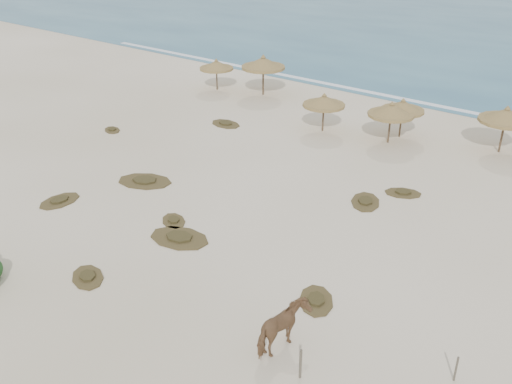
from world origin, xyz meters
TOP-DOWN VIEW (x-y plane):
  - ground at (0.00, 0.00)m, footprint 160.00×160.00m
  - foam_line at (0.00, 26.00)m, footprint 70.00×0.60m
  - palapa_0 at (-15.53, 19.19)m, footprint 3.47×3.47m
  - palapa_1 at (-11.81, 20.39)m, footprint 3.93×3.93m
  - palapa_2 at (-3.89, 16.40)m, footprint 3.60×3.60m
  - palapa_3 at (0.43, 17.15)m, footprint 3.21×3.21m
  - palapa_4 at (0.56, 18.51)m, footprint 2.79×2.79m
  - palapa_5 at (6.39, 19.84)m, footprint 3.85×3.85m
  - horse at (5.96, -2.02)m, footprint 1.04×2.10m
  - fence_post_near at (7.14, -2.73)m, footprint 0.11×0.11m
  - fence_post_far at (11.00, 0.11)m, footprint 0.08×0.08m
  - scrub_0 at (-9.01, -0.20)m, footprint 1.43×2.18m
  - scrub_1 at (-7.35, 3.97)m, footprint 3.52×2.96m
  - scrub_2 at (-3.04, 1.85)m, footprint 1.91×1.71m
  - scrub_3 at (3.15, 9.08)m, footprint 2.23×2.58m
  - scrub_4 at (5.47, 0.85)m, footprint 2.18×2.36m
  - scrub_6 at (-9.71, 13.43)m, footprint 2.38×1.67m
  - scrub_7 at (4.22, 11.14)m, footprint 2.21×1.92m
  - scrub_8 at (-14.86, 7.96)m, footprint 1.72×1.47m
  - scrub_9 at (-1.75, 0.92)m, footprint 3.15×2.38m
  - scrub_11 at (-2.53, -3.45)m, footprint 2.19×1.90m

SIDE VIEW (x-z plane):
  - ground at x=0.00m, z-range 0.00..0.00m
  - foam_line at x=0.00m, z-range 0.00..0.01m
  - scrub_1 at x=-7.35m, z-range -0.03..0.13m
  - scrub_7 at x=4.22m, z-range -0.03..0.13m
  - scrub_3 at x=3.15m, z-range -0.03..0.13m
  - scrub_4 at x=5.47m, z-range -0.03..0.13m
  - scrub_8 at x=-14.86m, z-range -0.03..0.13m
  - scrub_9 at x=-1.75m, z-range -0.03..0.13m
  - scrub_0 at x=-9.01m, z-range -0.03..0.13m
  - scrub_2 at x=-3.04m, z-range -0.03..0.13m
  - scrub_6 at x=-9.71m, z-range -0.03..0.13m
  - scrub_11 at x=-2.53m, z-range -0.03..0.13m
  - fence_post_far at x=11.00m, z-range 0.00..0.94m
  - fence_post_near at x=7.14m, z-range 0.00..1.13m
  - horse at x=5.96m, z-range 0.00..1.73m
  - palapa_0 at x=-15.53m, z-range 0.69..3.21m
  - palapa_4 at x=0.56m, z-range 0.71..3.27m
  - palapa_2 at x=-3.89m, z-range 0.71..3.28m
  - palapa_3 at x=0.43m, z-range 0.74..3.41m
  - palapa_5 at x=6.39m, z-range 0.80..3.70m
  - palapa_1 at x=-11.81m, z-range 0.87..4.02m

